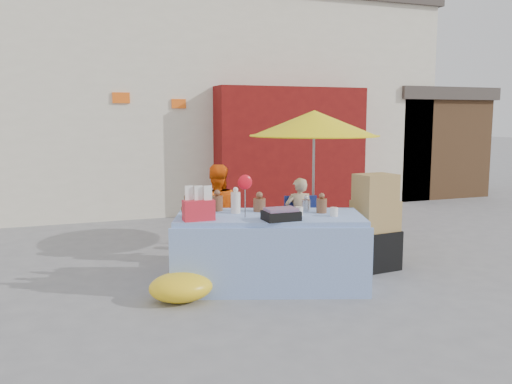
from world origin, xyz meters
name	(u,v)px	position (x,y,z in m)	size (l,w,h in m)	color
ground	(269,277)	(0.00, 0.00, 0.00)	(80.00, 80.00, 0.00)	slate
backdrop	(176,72)	(0.52, 7.52, 3.10)	(14.00, 8.00, 7.80)	silver
market_table	(269,249)	(-0.12, -0.29, 0.44)	(2.44, 1.73, 1.35)	#99B8F5
chair_left	(220,246)	(-0.39, 0.82, 0.26)	(0.58, 0.57, 0.85)	navy
chair_right	(303,238)	(0.86, 0.82, 0.26)	(0.58, 0.57, 0.85)	navy
vendor_orange	(217,214)	(-0.39, 0.96, 0.68)	(0.66, 0.51, 1.35)	#FF600D
vendor_beige	(299,216)	(0.86, 0.96, 0.56)	(0.41, 0.27, 1.12)	#CAB28F
umbrella	(314,124)	(1.16, 1.11, 1.89)	(1.90, 1.90, 2.09)	gray
box_stack	(375,226)	(1.45, -0.12, 0.58)	(0.62, 0.52, 1.26)	black
tarp_bundle	(181,287)	(-1.22, -0.47, 0.16)	(0.70, 0.56, 0.32)	yellow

